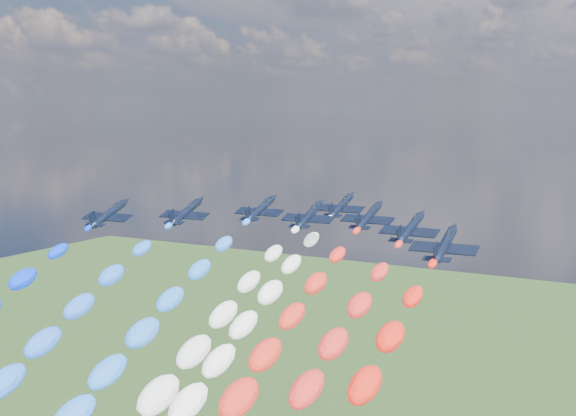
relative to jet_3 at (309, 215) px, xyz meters
The scene contains 8 objects.
jet_0 35.47m from the jet_3, 154.00° to the right, with size 9.25×12.40×2.73m, color black, non-canonical shape.
jet_1 22.53m from the jet_3, 162.28° to the right, with size 9.25×12.40×2.73m, color black, non-canonical shape.
jet_2 12.41m from the jet_3, 164.10° to the left, with size 9.25×12.40×2.73m, color black, non-canonical shape.
jet_3 is the anchor object (origin of this frame).
jet_4 14.88m from the jet_3, 93.08° to the left, with size 9.25×12.40×2.73m, color black, non-canonical shape.
jet_5 10.34m from the jet_3, 22.07° to the left, with size 9.25×12.40×2.73m, color black, non-canonical shape.
jet_6 21.10m from the jet_3, 14.05° to the right, with size 9.25×12.40×2.73m, color black, non-canonical shape.
jet_7 34.02m from the jet_3, 29.37° to the right, with size 9.25×12.40×2.73m, color black, non-canonical shape.
Camera 1 is at (61.97, -107.66, 110.14)m, focal length 48.07 mm.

